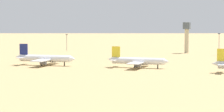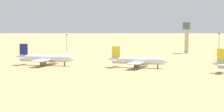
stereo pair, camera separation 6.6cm
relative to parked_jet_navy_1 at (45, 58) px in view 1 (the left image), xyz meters
name	(u,v)px [view 1 (the left image)]	position (x,y,z in m)	size (l,w,h in m)	color
ground	(141,67)	(52.82, 8.87, -3.87)	(4000.00, 4000.00, 0.00)	tan
ridge_far_west	(105,14)	(-413.91, 1096.44, 45.56)	(271.33, 260.47, 98.86)	slate
ridge_west	(210,13)	(-95.20, 1133.27, 46.59)	(391.99, 260.09, 100.92)	slate
parked_jet_navy_1	(45,58)	(0.00, 0.00, 0.00)	(35.75, 30.23, 11.80)	white
parked_jet_yellow_2	(137,61)	(52.05, 5.66, -0.25)	(33.36, 28.00, 11.03)	white
control_tower	(187,35)	(51.11, 130.53, 10.48)	(5.20, 5.20, 23.77)	#C6B793
light_pole_west	(219,43)	(77.76, 117.37, 5.22)	(1.80, 0.50, 15.76)	#59595E
light_pole_mid	(67,41)	(-47.11, 119.09, 4.31)	(1.80, 0.50, 13.98)	#59595E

